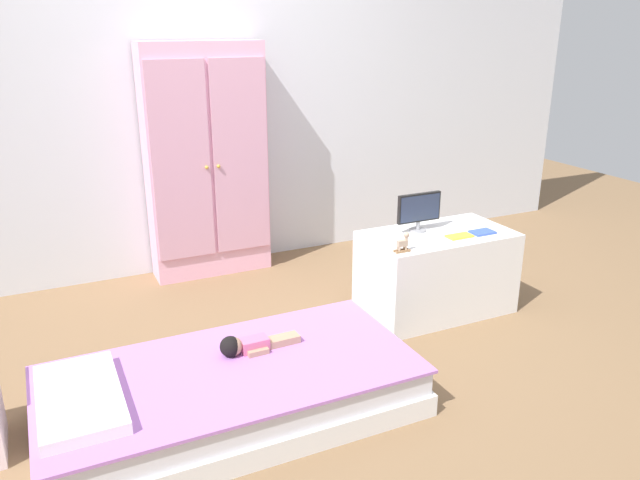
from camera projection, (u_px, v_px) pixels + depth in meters
name	position (u px, v px, depth m)	size (l,w,h in m)	color
ground_plane	(291.00, 362.00, 3.29)	(10.00, 10.00, 0.02)	brown
back_wall	(197.00, 76.00, 4.18)	(6.40, 0.05, 2.70)	silver
bed	(232.00, 392.00, 2.80)	(1.66, 0.83, 0.24)	white
pillow	(80.00, 398.00, 2.50)	(0.32, 0.59, 0.05)	white
doll	(245.00, 345.00, 2.88)	(0.39, 0.13, 0.10)	#D6668E
wardrobe	(207.00, 162.00, 4.21)	(0.81, 0.29, 1.58)	#EFADCC
tv_stand	(436.00, 272.00, 3.78)	(0.89, 0.50, 0.50)	white
tv_monitor	(419.00, 209.00, 3.69)	(0.29, 0.10, 0.23)	#99999E
rocking_horse_toy	(403.00, 243.00, 3.38)	(0.09, 0.04, 0.11)	#8E6642
book_yellow	(459.00, 236.00, 3.62)	(0.16, 0.08, 0.01)	gold
book_blue	(482.00, 232.00, 3.69)	(0.14, 0.10, 0.01)	blue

